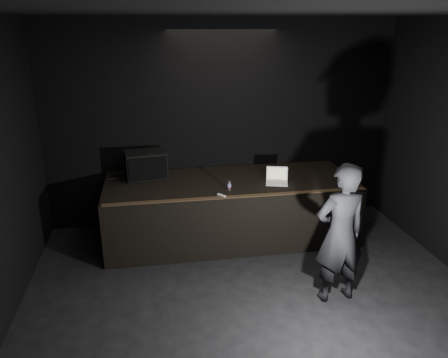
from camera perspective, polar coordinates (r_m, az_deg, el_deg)
ground at (r=5.23m, az=6.57°, el=-21.02°), size 7.00×7.00×0.00m
room_walls at (r=4.20m, az=7.65°, el=0.38°), size 6.10×7.10×3.52m
stage_riser at (r=7.23m, az=0.79°, el=-3.91°), size 4.00×1.50×1.00m
riser_lip at (r=6.39m, az=1.97°, el=-2.28°), size 3.92×0.10×0.01m
stage_monitor at (r=7.23m, az=-10.17°, el=1.86°), size 0.71×0.56×0.43m
cable at (r=7.37m, az=-11.95°, el=0.37°), size 0.79×0.21×0.02m
laptop at (r=6.98m, az=6.92°, el=0.02°), size 0.41×0.38×0.23m
beer_can at (r=6.62m, az=0.68°, el=-0.85°), size 0.06×0.06×0.14m
plastic_cup at (r=7.54m, az=7.11°, el=1.47°), size 0.09×0.09×0.11m
wii_remote at (r=6.39m, az=-0.33°, el=-2.17°), size 0.12×0.14×0.03m
person at (r=5.66m, az=14.95°, el=-6.93°), size 0.72×0.51×1.85m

